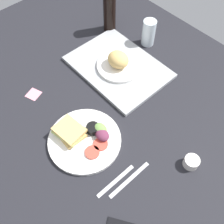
# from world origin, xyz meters

# --- Properties ---
(ground_plane) EXTENTS (1.90, 1.50, 0.03)m
(ground_plane) POSITION_xyz_m (0.00, 0.00, -0.01)
(ground_plane) COLOR black
(serving_tray) EXTENTS (0.45, 0.33, 0.02)m
(serving_tray) POSITION_xyz_m (-0.17, 0.24, 0.01)
(serving_tray) COLOR #9EA0A3
(serving_tray) RESTS_ON ground_plane
(bread_plate_near) EXTENTS (0.21, 0.21, 0.08)m
(bread_plate_near) POSITION_xyz_m (-0.16, 0.24, 0.04)
(bread_plate_near) COLOR white
(bread_plate_near) RESTS_ON serving_tray
(plate_with_salad) EXTENTS (0.29, 0.29, 0.05)m
(plate_with_salad) POSITION_xyz_m (0.02, -0.12, 0.02)
(plate_with_salad) COLOR white
(plate_with_salad) RESTS_ON ground_plane
(drinking_glass) EXTENTS (0.07, 0.07, 0.13)m
(drinking_glass) POSITION_xyz_m (-0.19, 0.47, 0.07)
(drinking_glass) COLOR silver
(drinking_glass) RESTS_ON ground_plane
(soda_bottle) EXTENTS (0.06, 0.06, 0.22)m
(soda_bottle) POSITION_xyz_m (-0.41, 0.40, 0.11)
(soda_bottle) COLOR black
(soda_bottle) RESTS_ON ground_plane
(espresso_cup) EXTENTS (0.06, 0.06, 0.04)m
(espresso_cup) POSITION_xyz_m (0.37, 0.10, 0.02)
(espresso_cup) COLOR silver
(espresso_cup) RESTS_ON ground_plane
(fork) EXTENTS (0.02, 0.17, 0.01)m
(fork) POSITION_xyz_m (0.23, -0.14, 0.00)
(fork) COLOR #B7B7BC
(fork) RESTS_ON ground_plane
(knife) EXTENTS (0.02, 0.19, 0.01)m
(knife) POSITION_xyz_m (0.26, -0.10, 0.00)
(knife) COLOR #B7B7BC
(knife) RESTS_ON ground_plane
(sticky_note) EXTENTS (0.07, 0.07, 0.00)m
(sticky_note) POSITION_xyz_m (-0.30, -0.15, 0.00)
(sticky_note) COLOR pink
(sticky_note) RESTS_ON ground_plane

